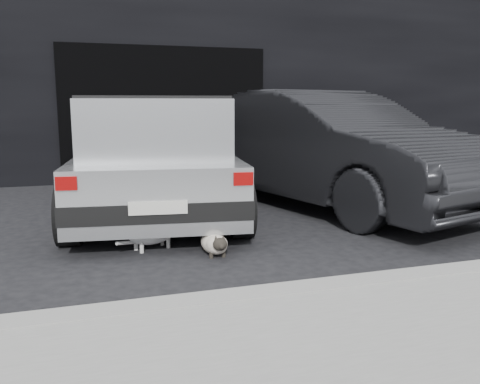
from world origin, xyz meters
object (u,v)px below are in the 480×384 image
object	(u,v)px
second_car	(326,149)
silver_hatchback	(155,151)
cat_white	(155,232)
cat_siamese	(215,243)

from	to	relation	value
second_car	silver_hatchback	bearing A→B (deg)	161.52
cat_white	second_car	bearing A→B (deg)	99.33
cat_siamese	silver_hatchback	bearing A→B (deg)	-80.96
silver_hatchback	second_car	size ratio (longest dim) A/B	0.88
cat_siamese	second_car	bearing A→B (deg)	-137.17
silver_hatchback	cat_siamese	world-z (taller)	silver_hatchback
cat_white	cat_siamese	bearing A→B (deg)	32.63
silver_hatchback	cat_siamese	xyz separation A→B (m)	(0.28, -2.10, -0.75)
second_car	cat_siamese	xyz separation A→B (m)	(-2.23, -1.96, -0.74)
silver_hatchback	cat_white	bearing A→B (deg)	-91.16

